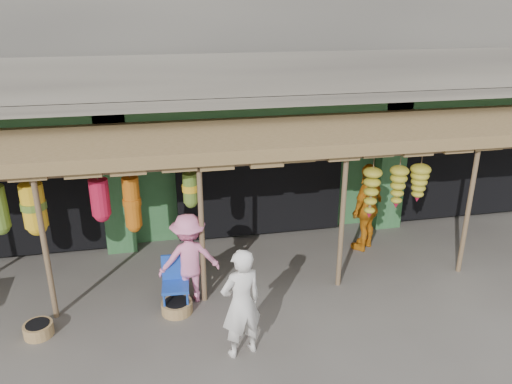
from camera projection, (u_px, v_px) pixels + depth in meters
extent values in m
plane|color=#514C47|center=(283.00, 285.00, 9.34)|extent=(80.00, 80.00, 0.00)
cube|color=#2D6033|center=(237.00, 137.00, 13.49)|extent=(16.00, 5.70, 3.00)
cube|color=gray|center=(265.00, 98.00, 9.68)|extent=(16.00, 0.90, 0.22)
cube|color=gray|center=(270.00, 75.00, 9.14)|extent=(16.00, 0.10, 0.80)
cube|color=#2D6033|center=(261.00, 111.00, 10.18)|extent=(16.00, 0.35, 0.35)
cube|color=black|center=(23.00, 182.00, 10.65)|extent=(3.60, 2.00, 2.50)
cube|color=black|center=(252.00, 167.00, 11.59)|extent=(3.60, 2.00, 2.50)
cube|color=black|center=(447.00, 154.00, 12.53)|extent=(3.60, 2.00, 2.50)
cube|color=#2D6033|center=(116.00, 184.00, 10.10)|extent=(0.60, 0.35, 3.00)
cube|color=#2D6033|center=(391.00, 165.00, 11.23)|extent=(0.60, 0.35, 3.00)
cylinder|color=brown|center=(45.00, 248.00, 7.93)|extent=(0.09, 0.09, 2.60)
cylinder|color=brown|center=(202.00, 234.00, 8.40)|extent=(0.09, 0.09, 2.60)
cylinder|color=brown|center=(342.00, 221.00, 8.87)|extent=(0.09, 0.09, 2.60)
cylinder|color=brown|center=(468.00, 210.00, 9.34)|extent=(0.09, 0.09, 2.60)
cylinder|color=brown|center=(275.00, 161.00, 8.20)|extent=(12.90, 0.08, 0.08)
cylinder|color=brown|center=(105.00, 173.00, 8.10)|extent=(5.50, 0.06, 0.06)
cube|color=brown|center=(274.00, 133.00, 9.19)|extent=(14.00, 2.70, 0.22)
cylinder|color=#1B46B4|center=(165.00, 306.00, 8.32)|extent=(0.04, 0.04, 0.43)
cylinder|color=#1B46B4|center=(188.00, 304.00, 8.37)|extent=(0.04, 0.04, 0.43)
cylinder|color=#1B46B4|center=(165.00, 293.00, 8.68)|extent=(0.04, 0.04, 0.43)
cylinder|color=#1B46B4|center=(188.00, 292.00, 8.73)|extent=(0.04, 0.04, 0.43)
cube|color=#1B46B4|center=(176.00, 287.00, 8.44)|extent=(0.48, 0.48, 0.05)
cube|color=#1B46B4|center=(175.00, 267.00, 8.54)|extent=(0.45, 0.07, 0.48)
cylinder|color=olive|center=(177.00, 307.00, 8.49)|extent=(0.69, 0.69, 0.20)
cylinder|color=olive|center=(38.00, 330.00, 7.90)|extent=(0.52, 0.52, 0.21)
imported|color=white|center=(241.00, 303.00, 7.23)|extent=(0.73, 0.58, 1.74)
imported|color=orange|center=(367.00, 207.00, 10.39)|extent=(1.15, 1.05, 1.89)
imported|color=pink|center=(189.00, 259.00, 8.59)|extent=(1.10, 0.68, 1.64)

